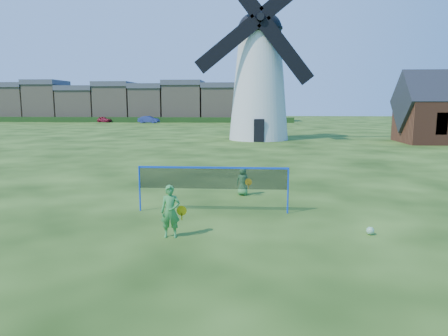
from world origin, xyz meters
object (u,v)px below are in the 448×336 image
play_ball (370,231)px  player_boy (243,181)px  player_girl (170,211)px  car_right (149,120)px  car_left (104,119)px  windmill (259,77)px  badminton_net (213,179)px

play_ball → player_boy: bearing=127.4°
player_girl → play_ball: size_ratio=6.59×
player_girl → car_right: (-17.11, 65.41, -0.08)m
car_left → player_boy: bearing=-132.4°
windmill → play_ball: windmill is taller
car_left → car_right: (9.50, -2.56, 0.09)m
windmill → car_left: (-29.45, 36.70, -5.71)m
player_girl → player_boy: (1.85, 5.39, -0.16)m
player_girl → car_right: player_girl is taller
badminton_net → player_girl: (-0.90, -2.72, -0.42)m
player_girl → car_right: bearing=100.0°
windmill → player_girl: windmill is taller
badminton_net → player_boy: 2.89m
windmill → badminton_net: size_ratio=3.50×
car_right → car_left: bearing=84.7°
player_girl → car_left: size_ratio=0.45×
windmill → play_ball: (2.69, -30.68, -6.15)m
car_left → badminton_net: bearing=-134.0°
windmill → player_girl: 31.89m
player_boy → car_left: 68.75m
player_girl → car_left: bearing=106.7°
car_right → windmill: bearing=-139.9°
windmill → car_left: size_ratio=5.47×
badminton_net → car_right: (-18.02, 62.69, -0.49)m
badminton_net → player_boy: badminton_net is taller
car_left → car_right: bearing=-82.0°
player_boy → play_ball: player_boy is taller
windmill → car_right: windmill is taller
badminton_net → car_right: size_ratio=1.29×
windmill → player_girl: (-2.84, -31.28, -5.54)m
badminton_net → play_ball: bearing=-24.7°
badminton_net → car_right: 65.23m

